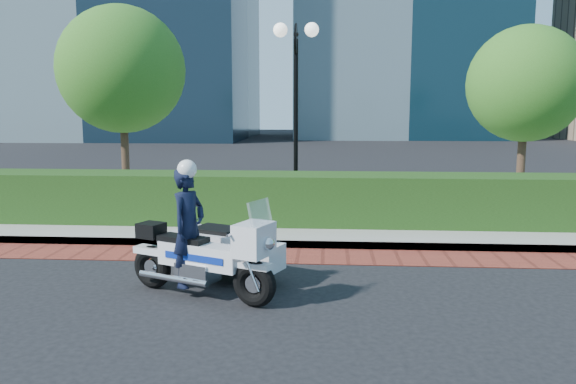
# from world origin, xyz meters

# --- Properties ---
(ground) EXTENTS (120.00, 120.00, 0.00)m
(ground) POSITION_xyz_m (0.00, 0.00, 0.00)
(ground) COLOR black
(ground) RESTS_ON ground
(brick_strip) EXTENTS (60.00, 1.00, 0.01)m
(brick_strip) POSITION_xyz_m (0.00, 1.50, 0.01)
(brick_strip) COLOR maroon
(brick_strip) RESTS_ON ground
(sidewalk) EXTENTS (60.00, 8.00, 0.15)m
(sidewalk) POSITION_xyz_m (0.00, 6.00, 0.07)
(sidewalk) COLOR gray
(sidewalk) RESTS_ON ground
(hedge_main) EXTENTS (18.00, 1.20, 1.00)m
(hedge_main) POSITION_xyz_m (0.00, 3.60, 0.65)
(hedge_main) COLOR black
(hedge_main) RESTS_ON sidewalk
(lamppost) EXTENTS (1.02, 0.70, 4.21)m
(lamppost) POSITION_xyz_m (1.00, 5.20, 2.96)
(lamppost) COLOR black
(lamppost) RESTS_ON sidewalk
(tree_b) EXTENTS (3.20, 3.20, 4.89)m
(tree_b) POSITION_xyz_m (-3.50, 6.50, 3.43)
(tree_b) COLOR #332319
(tree_b) RESTS_ON sidewalk
(tree_c) EXTENTS (2.80, 2.80, 4.30)m
(tree_c) POSITION_xyz_m (6.50, 6.50, 3.05)
(tree_c) COLOR #332319
(tree_c) RESTS_ON sidewalk
(police_motorcycle) EXTENTS (2.12, 2.00, 1.81)m
(police_motorcycle) POSITION_xyz_m (0.13, -0.32, 0.62)
(police_motorcycle) COLOR black
(police_motorcycle) RESTS_ON ground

